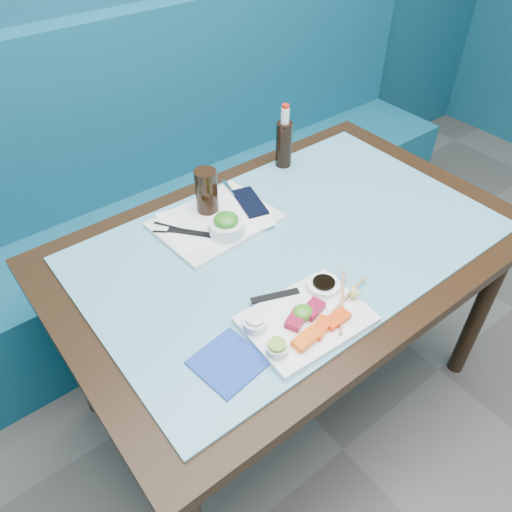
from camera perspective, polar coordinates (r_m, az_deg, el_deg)
booth_bench at (r=2.28m, az=-10.43°, el=5.11°), size 3.00×0.56×1.17m
dining_table at (r=1.55m, az=3.89°, el=-0.84°), size 1.40×0.90×0.75m
glass_top at (r=1.49m, az=4.04°, el=1.62°), size 1.22×0.76×0.01m
sashimi_plate at (r=1.26m, az=5.78°, el=-7.26°), size 0.32×0.23×0.02m
salmon_left at (r=1.20m, az=5.83°, el=-9.41°), size 0.08×0.04×0.02m
salmon_mid at (r=1.23m, az=7.41°, el=-8.14°), size 0.08×0.06×0.02m
salmon_right at (r=1.25m, az=9.23°, el=-7.16°), size 0.07×0.04×0.02m
tuna_left at (r=1.24m, az=4.64°, el=-7.25°), size 0.07×0.06×0.02m
tuna_right at (r=1.26m, az=6.52°, el=-6.06°), size 0.07×0.05×0.02m
seaweed_garnish at (r=1.25m, az=5.36°, el=-6.42°), size 0.07×0.06×0.03m
ramekin_wasabi at (r=1.18m, az=2.43°, el=-10.55°), size 0.06×0.06×0.02m
wasabi_fill at (r=1.16m, az=2.45°, el=-10.07°), size 0.05×0.05×0.01m
ramekin_ginger at (r=1.22m, az=-0.12°, el=-7.75°), size 0.07×0.07×0.03m
ginger_fill at (r=1.21m, az=-0.12°, el=-7.21°), size 0.05×0.05×0.01m
soy_dish at (r=1.33m, az=7.73°, el=-3.36°), size 0.10×0.10×0.02m
soy_fill at (r=1.32m, az=7.77°, el=-3.01°), size 0.07×0.07×0.01m
lemon_wedge at (r=1.31m, az=11.46°, el=-4.21°), size 0.05×0.05×0.04m
chopstick_sleeve at (r=1.30m, az=2.19°, el=-4.55°), size 0.13×0.07×0.00m
wooden_chopstick_a at (r=1.30m, az=9.84°, el=-4.99°), size 0.17×0.16×0.01m
wooden_chopstick_b at (r=1.31m, az=10.15°, el=-4.80°), size 0.22×0.06×0.01m
serving_tray at (r=1.55m, az=-4.66°, el=3.98°), size 0.37×0.29×0.01m
paper_placemat at (r=1.55m, az=-4.68°, el=4.20°), size 0.35×0.28×0.00m
seaweed_bowl at (r=1.48m, az=-3.40°, el=3.29°), size 0.11×0.11×0.04m
seaweed_salad at (r=1.47m, az=-3.44°, el=4.14°), size 0.10×0.10×0.04m
cola_glass at (r=1.55m, az=-5.67°, el=7.39°), size 0.08×0.08×0.14m
navy_pouch at (r=1.61m, az=-0.70°, el=6.17°), size 0.10×0.17×0.01m
fork at (r=1.67m, az=-3.07°, el=7.75°), size 0.03×0.10×0.01m
black_chopstick_a at (r=1.50m, az=-7.58°, el=2.63°), size 0.17×0.15×0.01m
black_chopstick_b at (r=1.50m, az=-7.32°, el=2.77°), size 0.14×0.22×0.01m
tray_sleeve at (r=1.50m, az=-7.45°, el=2.67°), size 0.11×0.13×0.00m
cola_bottle_body at (r=1.79m, az=3.21°, el=12.61°), size 0.07×0.07×0.16m
cola_bottle_neck at (r=1.74m, az=3.35°, el=15.74°), size 0.04×0.04×0.06m
cola_bottle_cap at (r=1.73m, az=3.39°, el=16.73°), size 0.03×0.03×0.01m
blue_napkin at (r=1.18m, az=-3.18°, el=-12.02°), size 0.16×0.16×0.01m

